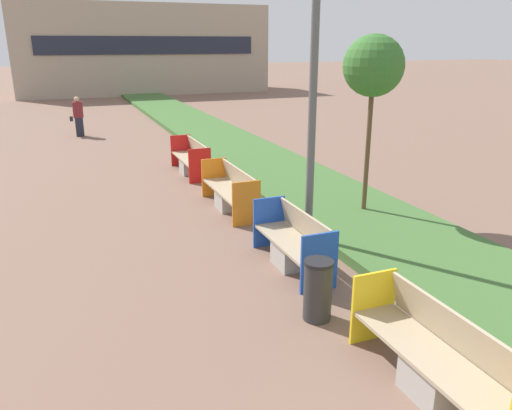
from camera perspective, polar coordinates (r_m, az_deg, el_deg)
name	(u,v)px	position (r m, az deg, el deg)	size (l,w,h in m)	color
planter_grass_strip	(291,179)	(13.62, 3.98, 3.00)	(2.80, 120.00, 0.18)	#426B33
building_backdrop	(143,49)	(39.95, -12.83, 16.94)	(17.84, 6.19, 6.24)	tan
bench_yellow_frame	(439,365)	(5.88, 20.19, -16.78)	(0.65, 2.37, 0.94)	#ADA8A0
bench_blue_frame	(293,246)	(8.46, 4.29, -4.66)	(0.65, 1.97, 0.94)	#ADA8A0
bench_orange_frame	(231,193)	(11.32, -2.93, 1.37)	(0.65, 2.31, 0.94)	#ADA8A0
bench_red_frame	(191,161)	(14.58, -7.41, 5.04)	(0.65, 2.22, 0.94)	#ADA8A0
litter_bin	(318,290)	(6.90, 7.07, -9.61)	(0.40, 0.40, 0.86)	#2D2D30
street_lamp_post	(315,36)	(8.65, 6.76, 18.67)	(0.24, 0.44, 6.71)	#56595B
sapling_tree_near	(374,67)	(10.58, 13.28, 15.10)	(1.23, 1.23, 3.80)	brown
pedestrian_walking	(78,117)	(21.53, -19.65, 9.50)	(0.53, 0.24, 1.58)	#232633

